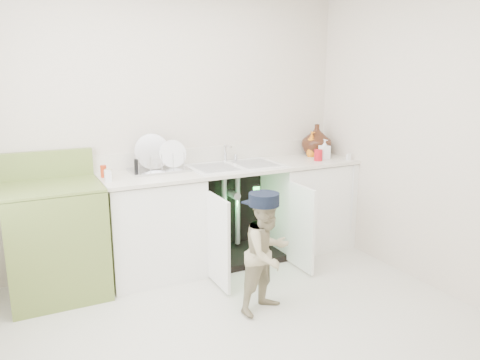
{
  "coord_description": "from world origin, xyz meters",
  "views": [
    {
      "loc": [
        -1.3,
        -2.58,
        1.76
      ],
      "look_at": [
        0.35,
        0.7,
        0.9
      ],
      "focal_mm": 35.0,
      "sensor_mm": 36.0,
      "label": 1
    }
  ],
  "objects": [
    {
      "name": "ground",
      "position": [
        0.0,
        0.0,
        0.0
      ],
      "size": [
        3.5,
        3.5,
        0.0
      ],
      "primitive_type": "plane",
      "color": "beige",
      "rests_on": "ground"
    },
    {
      "name": "room_shell",
      "position": [
        0.0,
        0.0,
        1.25
      ],
      "size": [
        6.0,
        5.5,
        1.26
      ],
      "color": "beige",
      "rests_on": "ground"
    },
    {
      "name": "counter_run",
      "position": [
        0.58,
        1.21,
        0.47
      ],
      "size": [
        2.44,
        1.02,
        1.22
      ],
      "color": "white",
      "rests_on": "ground"
    },
    {
      "name": "avocado_stove",
      "position": [
        -1.04,
        1.18,
        0.46
      ],
      "size": [
        0.72,
        0.65,
        1.12
      ],
      "color": "olive",
      "rests_on": "ground"
    },
    {
      "name": "repair_worker",
      "position": [
        0.32,
        0.21,
        0.46
      ],
      "size": [
        0.55,
        0.89,
        0.91
      ],
      "rotation": [
        0.0,
        0.0,
        0.32
      ],
      "color": "tan",
      "rests_on": "ground"
    }
  ]
}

